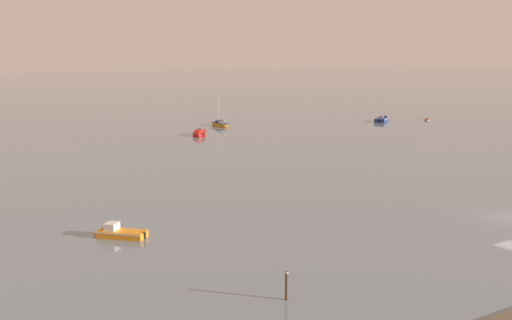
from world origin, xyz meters
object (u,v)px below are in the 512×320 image
motorboat_moored_1 (382,120)px  sailboat_moored_2 (220,125)px  motorboat_moored_0 (199,134)px  mooring_post_near (286,286)px  motorboat_moored_2 (114,234)px  rowboat_moored_0 (427,120)px

motorboat_moored_1 → sailboat_moored_2: (-32.16, 11.38, 0.00)m
motorboat_moored_0 → sailboat_moored_2: 14.80m
motorboat_moored_0 → mooring_post_near: (-32.31, -68.10, 0.56)m
sailboat_moored_2 → motorboat_moored_2: sailboat_moored_2 is taller
sailboat_moored_2 → rowboat_moored_0: bearing=-104.6°
sailboat_moored_2 → motorboat_moored_1: bearing=-104.1°
motorboat_moored_0 → sailboat_moored_2: size_ratio=0.90×
rowboat_moored_0 → motorboat_moored_2: motorboat_moored_2 is taller
motorboat_moored_2 → mooring_post_near: mooring_post_near is taller
rowboat_moored_0 → motorboat_moored_2: size_ratio=0.65×
motorboat_moored_1 → rowboat_moored_0: size_ratio=2.14×
mooring_post_near → motorboat_moored_0: bearing=64.6°
motorboat_moored_0 → motorboat_moored_2: (-35.63, -49.93, -0.01)m
motorboat_moored_0 → sailboat_moored_2: bearing=168.4°
rowboat_moored_0 → mooring_post_near: mooring_post_near is taller
motorboat_moored_2 → rowboat_moored_0: bearing=-104.1°
motorboat_moored_2 → mooring_post_near: size_ratio=2.22×
motorboat_moored_0 → mooring_post_near: bearing=7.6°
motorboat_moored_1 → motorboat_moored_2: size_ratio=1.39×
sailboat_moored_2 → mooring_post_near: sailboat_moored_2 is taller
motorboat_moored_0 → motorboat_moored_2: motorboat_moored_0 is taller
motorboat_moored_0 → rowboat_moored_0: (51.85, -4.55, -0.14)m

